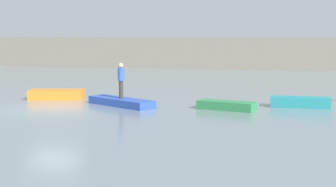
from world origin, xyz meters
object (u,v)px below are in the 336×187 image
(rowboat_orange, at_px, (57,95))
(rowboat_green, at_px, (226,105))
(rowboat_teal, at_px, (300,102))
(rowboat_blue, at_px, (121,102))
(person_blue_shirt, at_px, (121,79))

(rowboat_orange, bearing_deg, rowboat_green, -23.95)
(rowboat_green, distance_m, rowboat_teal, 3.81)
(rowboat_orange, xyz_separation_m, rowboat_blue, (4.26, -1.63, -0.07))
(person_blue_shirt, bearing_deg, rowboat_blue, 0.00)
(rowboat_green, xyz_separation_m, person_blue_shirt, (-5.29, 0.18, 1.16))
(person_blue_shirt, bearing_deg, rowboat_teal, 9.43)
(rowboat_green, bearing_deg, rowboat_teal, 40.96)
(rowboat_green, relative_size, person_blue_shirt, 1.55)
(rowboat_orange, height_order, rowboat_teal, rowboat_orange)
(rowboat_teal, distance_m, person_blue_shirt, 8.92)
(rowboat_blue, xyz_separation_m, rowboat_green, (5.29, -0.18, 0.02))
(rowboat_teal, relative_size, person_blue_shirt, 1.60)
(rowboat_teal, xyz_separation_m, person_blue_shirt, (-8.73, -1.45, 1.12))
(rowboat_blue, height_order, rowboat_teal, rowboat_teal)
(rowboat_orange, height_order, rowboat_green, rowboat_orange)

